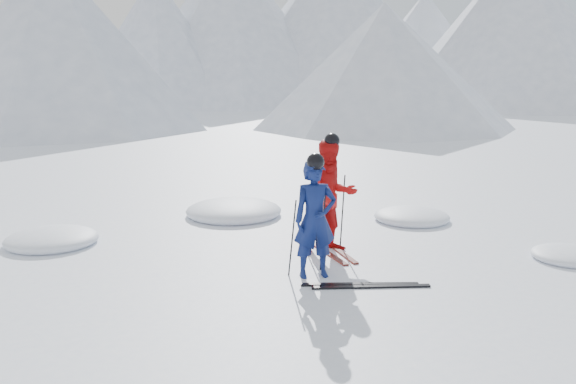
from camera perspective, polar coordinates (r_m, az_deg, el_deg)
name	(u,v)px	position (r m, az deg, el deg)	size (l,w,h in m)	color
ground	(378,256)	(10.33, 8.41, -5.91)	(160.00, 160.00, 0.00)	white
mountain_range	(194,17)	(45.23, -8.75, 15.86)	(106.15, 62.94, 15.53)	#B2BCD1
skier_blue	(315,219)	(9.00, 2.54, -2.58)	(0.64, 0.42, 1.76)	#0E1B54
skier_red	(331,196)	(10.29, 4.06, -0.40)	(0.93, 0.72, 1.91)	red
pole_blue_left	(292,238)	(9.09, 0.41, -4.33)	(0.02, 0.02, 1.17)	black
pole_blue_right	(323,233)	(9.40, 3.27, -3.83)	(0.02, 0.02, 1.17)	black
pole_red_left	(309,213)	(10.45, 1.95, -1.98)	(0.02, 0.02, 1.27)	black
pole_red_right	(343,211)	(10.62, 5.13, -1.80)	(0.02, 0.02, 1.27)	black
ski_worn_left	(324,251)	(10.47, 3.39, -5.49)	(0.09, 1.70, 0.03)	black
ski_worn_right	(337,249)	(10.57, 4.57, -5.34)	(0.09, 1.70, 0.03)	black
ski_loose_a	(360,284)	(8.92, 6.73, -8.57)	(0.09, 1.70, 0.03)	black
ski_loose_b	(371,287)	(8.85, 7.77, -8.77)	(0.09, 1.70, 0.03)	black
snow_lumps	(259,226)	(12.15, -2.71, -3.18)	(9.24, 6.64, 0.45)	white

